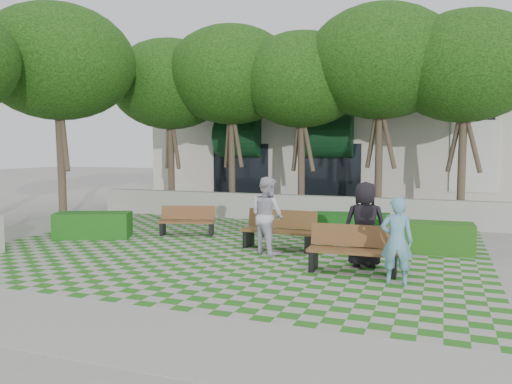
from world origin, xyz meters
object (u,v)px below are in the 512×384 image
at_px(person_dark, 365,224).
at_px(person_white, 267,215).
at_px(hedge_midright, 351,227).
at_px(person_blue, 397,241).
at_px(hedge_east, 427,237).
at_px(hedge_west, 93,225).
at_px(bench_east, 353,250).
at_px(bench_west, 187,221).
at_px(bench_mid, 279,230).

bearing_deg(person_dark, person_white, -22.65).
distance_m(hedge_midright, person_blue, 4.43).
bearing_deg(hedge_east, hedge_west, -172.15).
bearing_deg(hedge_midright, bench_east, -79.24).
height_order(person_blue, person_white, person_white).
bearing_deg(person_dark, bench_west, -31.09).
bearing_deg(bench_mid, person_dark, -23.90).
relative_size(bench_west, hedge_midright, 0.80).
relative_size(bench_west, person_blue, 1.03).
relative_size(person_blue, person_white, 0.88).
xyz_separation_m(hedge_east, hedge_west, (-8.84, -1.22, -0.01)).
distance_m(bench_east, person_blue, 1.12).
bearing_deg(person_white, hedge_midright, -93.90).
bearing_deg(bench_east, hedge_east, 61.03).
relative_size(bench_mid, hedge_west, 0.91).
bearing_deg(bench_west, bench_mid, -34.51).
xyz_separation_m(hedge_midright, person_dark, (0.81, -2.97, 0.54)).
height_order(bench_east, hedge_east, bench_east).
xyz_separation_m(bench_east, person_white, (-2.25, 1.13, 0.46)).
relative_size(bench_mid, bench_west, 1.11).
xyz_separation_m(bench_east, hedge_west, (-7.50, 1.38, -0.10)).
bearing_deg(hedge_midright, hedge_west, -162.40).
height_order(hedge_midright, person_white, person_white).
distance_m(hedge_east, person_white, 3.91).
distance_m(bench_west, person_dark, 5.81).
bearing_deg(hedge_east, person_white, -157.77).
height_order(bench_mid, hedge_east, bench_mid).
bearing_deg(person_white, hedge_east, -128.57).
relative_size(bench_west, hedge_west, 0.82).
xyz_separation_m(bench_west, person_white, (3.00, -1.57, 0.51)).
bearing_deg(bench_mid, bench_east, -35.92).
xyz_separation_m(bench_mid, bench_west, (-3.11, 0.96, -0.06)).
relative_size(bench_mid, hedge_east, 0.89).
bearing_deg(hedge_west, bench_mid, 3.96).
relative_size(hedge_midright, person_white, 1.14).
xyz_separation_m(bench_west, hedge_midright, (4.57, 0.84, -0.04)).
xyz_separation_m(hedge_west, person_blue, (8.39, -1.96, 0.45)).
bearing_deg(person_blue, hedge_midright, -74.80).
bearing_deg(hedge_midright, bench_mid, -129.11).
bearing_deg(person_dark, person_blue, 113.50).
xyz_separation_m(hedge_east, person_blue, (-0.45, -3.18, 0.44)).
xyz_separation_m(bench_mid, person_dark, (2.27, -1.17, 0.44)).
height_order(hedge_midright, person_blue, person_blue).
bearing_deg(bench_west, person_blue, -45.61).
bearing_deg(person_blue, bench_west, -33.71).
relative_size(bench_mid, person_dark, 1.03).
relative_size(bench_mid, person_white, 1.02).
bearing_deg(bench_mid, person_blue, -34.22).
bearing_deg(person_white, person_dark, -163.96).
bearing_deg(person_white, person_blue, -179.49).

